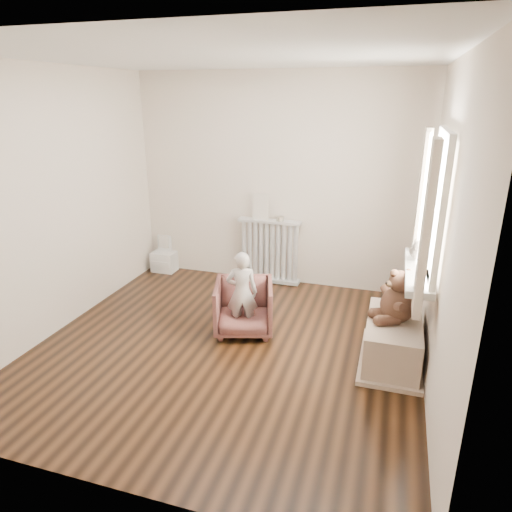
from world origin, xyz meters
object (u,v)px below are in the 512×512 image
(toy_vanity, at_px, (164,252))
(child, at_px, (242,293))
(teddy_bear, at_px, (399,295))
(plush_cat, at_px, (418,249))
(toy_bench, at_px, (392,342))
(armchair, at_px, (244,307))
(radiator, at_px, (269,254))

(toy_vanity, height_order, child, child)
(teddy_bear, height_order, plush_cat, plush_cat)
(toy_bench, bearing_deg, armchair, 174.35)
(child, height_order, toy_bench, child)
(armchair, xyz_separation_m, plush_cat, (1.61, 0.18, 0.73))
(teddy_bear, bearing_deg, plush_cat, 44.81)
(radiator, height_order, child, child)
(teddy_bear, bearing_deg, toy_vanity, 131.54)
(plush_cat, bearing_deg, child, 170.85)
(toy_vanity, xyz_separation_m, teddy_bear, (3.08, -1.44, 0.40))
(toy_vanity, relative_size, plush_cat, 2.04)
(armchair, relative_size, plush_cat, 2.41)
(radiator, bearing_deg, child, -85.86)
(teddy_bear, bearing_deg, armchair, 151.01)
(radiator, distance_m, toy_bench, 2.16)
(radiator, height_order, toy_vanity, radiator)
(radiator, relative_size, toy_bench, 0.94)
(toy_vanity, distance_m, teddy_bear, 3.42)
(toy_vanity, xyz_separation_m, plush_cat, (3.21, -1.12, 0.72))
(armchair, height_order, plush_cat, plush_cat)
(toy_bench, xyz_separation_m, teddy_bear, (0.01, -0.00, 0.47))
(armchair, bearing_deg, toy_bench, -22.15)
(toy_vanity, relative_size, child, 0.58)
(toy_vanity, bearing_deg, radiator, 1.15)
(plush_cat, bearing_deg, toy_vanity, 143.53)
(armchair, xyz_separation_m, toy_bench, (1.47, -0.15, -0.07))
(radiator, bearing_deg, armchair, -85.71)
(child, bearing_deg, toy_bench, 159.79)
(child, distance_m, toy_bench, 1.49)
(radiator, relative_size, toy_vanity, 1.68)
(toy_bench, bearing_deg, child, 176.28)
(radiator, height_order, plush_cat, plush_cat)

